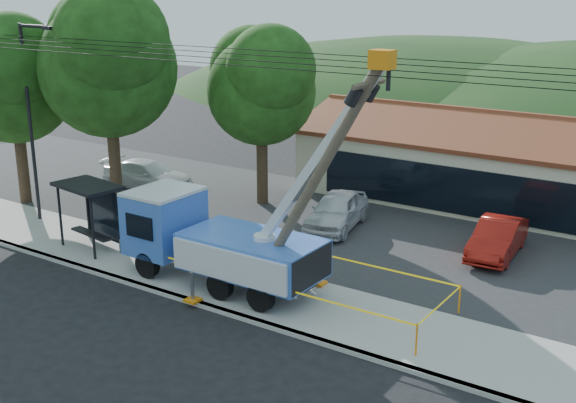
% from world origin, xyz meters
% --- Properties ---
extents(ground, '(120.00, 120.00, 0.00)m').
position_xyz_m(ground, '(0.00, 0.00, 0.00)').
color(ground, black).
rests_on(ground, ground).
extents(curb, '(60.00, 0.25, 0.15)m').
position_xyz_m(curb, '(0.00, 2.10, 0.07)').
color(curb, '#A9A59E').
rests_on(curb, ground).
extents(sidewalk, '(60.00, 4.00, 0.15)m').
position_xyz_m(sidewalk, '(0.00, 4.00, 0.07)').
color(sidewalk, '#A9A59E').
rests_on(sidewalk, ground).
extents(parking_lot, '(60.00, 12.00, 0.10)m').
position_xyz_m(parking_lot, '(0.00, 12.00, 0.05)').
color(parking_lot, '#28282B').
rests_on(parking_lot, ground).
extents(strip_mall, '(22.50, 8.53, 4.67)m').
position_xyz_m(strip_mall, '(4.00, 19.98, 1.88)').
color(strip_mall, beige).
rests_on(strip_mall, ground).
extents(streetlight, '(2.13, 0.22, 9.00)m').
position_xyz_m(streetlight, '(-13.78, 5.00, 5.30)').
color(streetlight, black).
rests_on(streetlight, ground).
extents(tree_west_near, '(7.56, 6.72, 10.80)m').
position_xyz_m(tree_west_near, '(-12.00, 8.00, 7.52)').
color(tree_west_near, '#332316').
rests_on(tree_west_near, ground).
extents(tree_west_far, '(6.84, 6.08, 9.48)m').
position_xyz_m(tree_west_far, '(-17.00, 6.50, 6.54)').
color(tree_west_far, '#332316').
rests_on(tree_west_far, ground).
extents(tree_lot, '(6.30, 5.60, 8.94)m').
position_xyz_m(tree_lot, '(-7.00, 13.00, 6.21)').
color(tree_lot, '#332316').
rests_on(tree_lot, ground).
extents(hill_west, '(78.40, 56.00, 28.00)m').
position_xyz_m(hill_west, '(-15.00, 55.00, 0.00)').
color(hill_west, '#133514').
rests_on(hill_west, ground).
extents(utility_truck, '(10.53, 4.16, 8.67)m').
position_xyz_m(utility_truck, '(-2.44, 3.84, 1.80)').
color(utility_truck, black).
rests_on(utility_truck, ground).
extents(leaning_pole, '(5.08, 1.89, 8.57)m').
position_xyz_m(leaning_pole, '(1.92, 3.66, 4.81)').
color(leaning_pole, '#4C4031').
rests_on(leaning_pole, ground).
extents(bus_shelter, '(3.04, 2.13, 2.72)m').
position_xyz_m(bus_shelter, '(-8.94, 3.88, 2.15)').
color(bus_shelter, black).
rests_on(bus_shelter, ground).
extents(caution_tape, '(10.83, 3.47, 1.00)m').
position_xyz_m(caution_tape, '(0.52, 4.52, 0.90)').
color(caution_tape, orange).
rests_on(caution_tape, ground).
extents(car_silver, '(2.85, 5.05, 1.62)m').
position_xyz_m(car_silver, '(-1.95, 11.66, 0.00)').
color(car_silver, silver).
rests_on(car_silver, ground).
extents(car_red, '(1.90, 4.55, 1.46)m').
position_xyz_m(car_red, '(5.15, 12.31, 0.00)').
color(car_red, maroon).
rests_on(car_red, ground).
extents(car_white, '(5.38, 2.73, 1.49)m').
position_xyz_m(car_white, '(-13.61, 11.72, 0.00)').
color(car_white, silver).
rests_on(car_white, ground).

